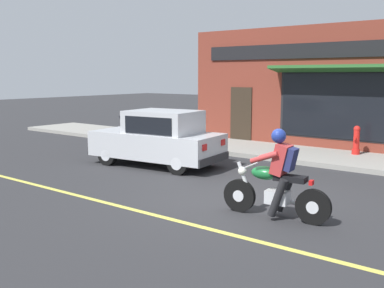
% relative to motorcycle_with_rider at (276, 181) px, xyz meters
% --- Properties ---
extents(ground_plane, '(80.00, 80.00, 0.00)m').
position_rel_motorcycle_with_rider_xyz_m(ground_plane, '(0.58, 1.28, -0.68)').
color(ground_plane, '#2B2B2D').
extents(sidewalk_curb, '(2.60, 22.00, 0.14)m').
position_rel_motorcycle_with_rider_xyz_m(sidewalk_curb, '(6.04, 4.28, -0.61)').
color(sidewalk_curb, gray).
rests_on(sidewalk_curb, ground).
extents(lane_stripe, '(0.12, 19.80, 0.01)m').
position_rel_motorcycle_with_rider_xyz_m(lane_stripe, '(-1.22, 4.28, -0.67)').
color(lane_stripe, '#D1C64C').
rests_on(lane_stripe, ground).
extents(storefront_building, '(1.25, 9.03, 4.20)m').
position_rel_motorcycle_with_rider_xyz_m(storefront_building, '(7.57, 2.70, 1.43)').
color(storefront_building, maroon).
rests_on(storefront_building, ground).
extents(motorcycle_with_rider, '(0.60, 2.02, 1.62)m').
position_rel_motorcycle_with_rider_xyz_m(motorcycle_with_rider, '(0.00, 0.00, 0.00)').
color(motorcycle_with_rider, black).
rests_on(motorcycle_with_rider, ground).
extents(car_hatchback, '(2.04, 3.93, 1.57)m').
position_rel_motorcycle_with_rider_xyz_m(car_hatchback, '(2.26, 4.84, 0.09)').
color(car_hatchback, black).
rests_on(car_hatchback, ground).
extents(fire_hydrant, '(0.36, 0.24, 0.88)m').
position_rel_motorcycle_with_rider_xyz_m(fire_hydrant, '(6.74, 0.74, -0.11)').
color(fire_hydrant, red).
rests_on(fire_hydrant, sidewalk_curb).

